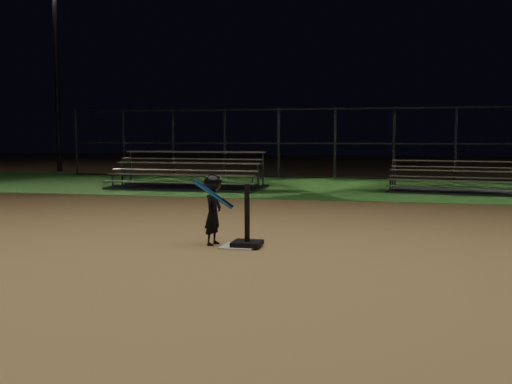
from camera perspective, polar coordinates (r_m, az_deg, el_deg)
name	(u,v)px	position (r m, az deg, el deg)	size (l,w,h in m)	color
ground	(239,247)	(7.80, -1.69, -5.43)	(80.00, 80.00, 0.00)	#9C7746
grass_strip	(325,186)	(17.58, 6.75, 0.59)	(60.00, 8.00, 0.01)	#23571C
home_plate	(239,246)	(7.80, -1.69, -5.34)	(0.45, 0.45, 0.02)	beige
batting_tee	(247,234)	(7.76, -0.87, -4.16)	(0.38, 0.38, 0.82)	black
child_batter	(213,207)	(7.92, -4.24, -1.52)	(0.48, 0.54, 0.96)	black
bleacher_left	(188,181)	(16.80, -6.73, 1.09)	(4.33, 2.14, 1.06)	#B9B9BE
bleacher_right	(456,186)	(16.29, 18.97, 0.55)	(3.62, 2.12, 0.84)	#A5A4A9
backstop_fence	(335,143)	(20.50, 7.75, 4.74)	(20.08, 0.08, 2.50)	#38383D
light_pole_left	(55,55)	(26.59, -19.07, 12.62)	(0.90, 0.53, 8.30)	#2D2D30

